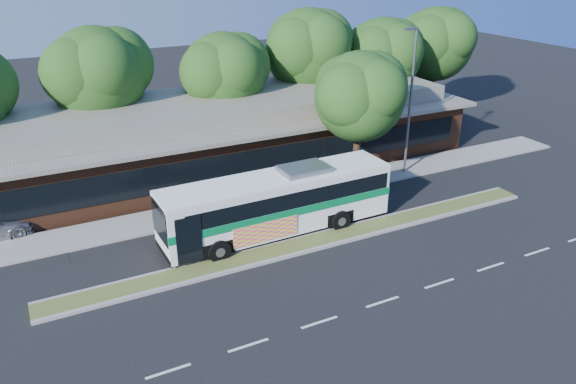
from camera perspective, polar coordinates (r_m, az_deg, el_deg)
name	(u,v)px	position (r m, az deg, el deg)	size (l,w,h in m)	color
ground	(321,248)	(27.29, 3.42, -5.71)	(120.00, 120.00, 0.00)	black
median_strip	(315,241)	(27.70, 2.80, -5.03)	(26.00, 1.10, 0.15)	#4A5D27
sidewalk	(266,198)	(32.32, -2.28, -0.61)	(44.00, 2.60, 0.12)	gray
plaza_building	(223,132)	(37.27, -6.63, 6.05)	(33.20, 11.20, 4.45)	#532C1A
lamp_post	(410,98)	(35.24, 12.31, 9.31)	(0.93, 0.18, 9.07)	slate
tree_bg_b	(103,72)	(37.65, -18.27, 11.53)	(6.69, 6.00, 9.00)	black
tree_bg_c	(229,71)	(38.81, -6.06, 12.09)	(6.24, 5.60, 8.26)	black
tree_bg_d	(313,49)	(42.53, 2.51, 14.36)	(6.91, 6.20, 9.37)	black
tree_bg_e	(387,53)	(45.03, 9.98, 13.70)	(6.47, 5.80, 8.50)	black
tree_bg_f	(439,42)	(49.52, 15.10, 14.53)	(6.69, 6.00, 8.92)	black
transit_bus	(278,199)	(27.84, -0.99, -0.73)	(11.98, 2.97, 3.35)	white
sidewalk_tree	(364,93)	(33.48, 7.72, 9.90)	(5.87, 5.27, 7.99)	black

